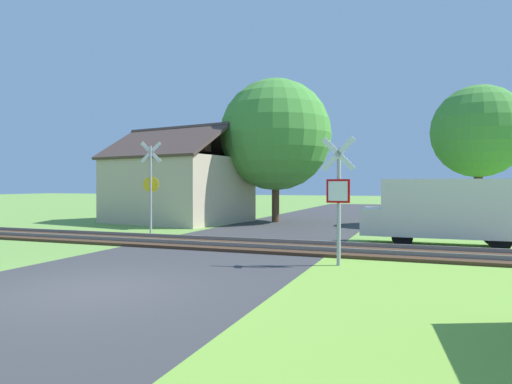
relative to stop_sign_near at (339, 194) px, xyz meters
name	(u,v)px	position (x,y,z in m)	size (l,w,h in m)	color
ground_plane	(94,291)	(-3.98, -4.35, -1.83)	(160.00, 160.00, 0.00)	#6B9942
road_asphalt	(151,272)	(-3.98, -2.35, -1.83)	(6.77, 80.00, 0.01)	#38383A
grass_verge	(462,381)	(2.40, -6.35, -1.83)	(6.00, 20.00, 0.01)	#75A83B
rail_track	(232,245)	(-3.98, 2.44, -1.77)	(60.00, 2.60, 0.22)	#422D1E
stop_sign_near	(339,194)	(0.00, 0.00, 0.00)	(0.88, 0.17, 3.27)	#9E9EA5
crossing_sign_far	(151,182)	(-8.41, 4.41, 0.33)	(0.85, 0.29, 3.82)	#9E9EA5
house	(178,187)	(-10.71, 10.64, 0.09)	(7.94, 7.20, 5.29)	#C6B293
tree_right	(479,132)	(4.60, 13.71, 2.88)	(4.60, 4.60, 7.02)	#513823
tree_center	(276,135)	(-5.61, 12.36, 2.96)	(6.10, 6.10, 7.85)	#513823
mail_truck	(443,209)	(2.64, 4.95, -0.59)	(4.91, 1.93, 2.24)	silver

